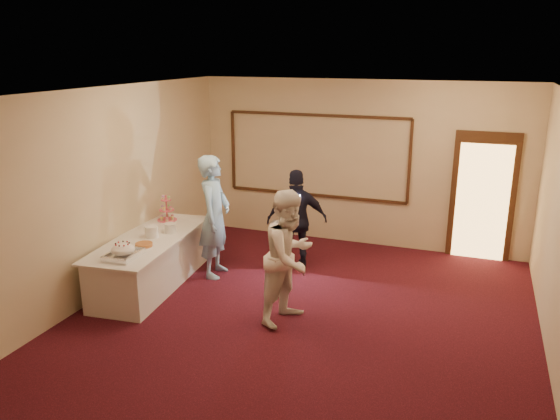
% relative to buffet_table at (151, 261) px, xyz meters
% --- Properties ---
extents(floor, '(7.00, 7.00, 0.00)m').
position_rel_buffet_table_xyz_m(floor, '(2.52, -0.49, -0.39)').
color(floor, black).
rests_on(floor, ground).
extents(room_walls, '(6.04, 7.04, 3.02)m').
position_rel_buffet_table_xyz_m(room_walls, '(2.52, -0.49, 1.64)').
color(room_walls, beige).
rests_on(room_walls, floor).
extents(wall_molding, '(3.45, 0.04, 1.55)m').
position_rel_buffet_table_xyz_m(wall_molding, '(1.72, 2.98, 1.21)').
color(wall_molding, '#362010').
rests_on(wall_molding, room_walls).
extents(doorway, '(1.05, 0.07, 2.20)m').
position_rel_buffet_table_xyz_m(doorway, '(4.67, 2.97, 0.69)').
color(doorway, '#362010').
rests_on(doorway, floor).
extents(buffet_table, '(1.21, 2.58, 0.77)m').
position_rel_buffet_table_xyz_m(buffet_table, '(0.00, 0.00, 0.00)').
color(buffet_table, white).
rests_on(buffet_table, floor).
extents(pavlova_tray, '(0.42, 0.56, 0.20)m').
position_rel_buffet_table_xyz_m(pavlova_tray, '(0.13, -0.83, 0.47)').
color(pavlova_tray, silver).
rests_on(pavlova_tray, buffet_table).
extents(cupcake_stand, '(0.32, 0.32, 0.47)m').
position_rel_buffet_table_xyz_m(cupcake_stand, '(-0.21, 0.85, 0.55)').
color(cupcake_stand, '#E85B78').
rests_on(cupcake_stand, buffet_table).
extents(plate_stack_a, '(0.21, 0.21, 0.17)m').
position_rel_buffet_table_xyz_m(plate_stack_a, '(0.03, 0.03, 0.47)').
color(plate_stack_a, white).
rests_on(plate_stack_a, buffet_table).
extents(plate_stack_b, '(0.18, 0.18, 0.15)m').
position_rel_buffet_table_xyz_m(plate_stack_b, '(0.18, 0.30, 0.46)').
color(plate_stack_b, white).
rests_on(plate_stack_b, buffet_table).
extents(tart, '(0.29, 0.29, 0.06)m').
position_rel_buffet_table_xyz_m(tart, '(0.16, -0.38, 0.41)').
color(tart, white).
rests_on(tart, buffet_table).
extents(man, '(0.55, 0.76, 1.95)m').
position_rel_buffet_table_xyz_m(man, '(0.74, 0.71, 0.59)').
color(man, '#82AACA').
rests_on(man, floor).
extents(woman, '(0.91, 1.04, 1.80)m').
position_rel_buffet_table_xyz_m(woman, '(2.36, -0.34, 0.51)').
color(woman, white).
rests_on(woman, floor).
extents(guest, '(1.06, 0.74, 1.67)m').
position_rel_buffet_table_xyz_m(guest, '(1.87, 1.40, 0.45)').
color(guest, black).
rests_on(guest, floor).
extents(camera_flash, '(0.07, 0.04, 0.05)m').
position_rel_buffet_table_xyz_m(camera_flash, '(1.93, 1.28, 0.88)').
color(camera_flash, white).
rests_on(camera_flash, guest).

